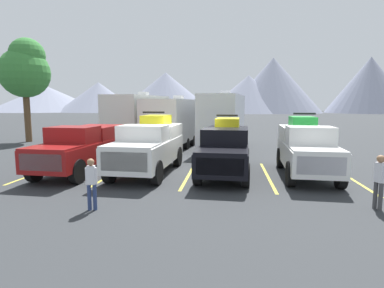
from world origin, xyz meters
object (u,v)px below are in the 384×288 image
(pickup_truck_a, at_px, (82,147))
(camper_trailer_a, at_px, (139,117))
(camper_trailer_b, at_px, (174,120))
(person_c, at_px, (379,178))
(camper_trailer_c, at_px, (223,118))
(person_a, at_px, (91,181))
(pickup_truck_d, at_px, (306,147))
(pickup_truck_c, at_px, (226,147))
(pickup_truck_b, at_px, (149,145))

(pickup_truck_a, relative_size, camper_trailer_a, 0.69)
(camper_trailer_b, relative_size, person_c, 5.28)
(camper_trailer_c, xyz_separation_m, person_a, (-3.52, -13.19, -1.20))
(person_c, bearing_deg, camper_trailer_c, 111.33)
(pickup_truck_d, xyz_separation_m, camper_trailer_b, (-7.10, 7.98, 0.70))
(pickup_truck_c, height_order, pickup_truck_d, pickup_truck_d)
(pickup_truck_c, xyz_separation_m, camper_trailer_a, (-6.48, 8.77, 0.90))
(camper_trailer_b, bearing_deg, camper_trailer_c, -1.79)
(pickup_truck_a, distance_m, camper_trailer_b, 8.84)
(pickup_truck_b, bearing_deg, person_a, -94.27)
(pickup_truck_c, height_order, camper_trailer_b, camper_trailer_b)
(pickup_truck_c, xyz_separation_m, camper_trailer_b, (-3.68, 7.98, 0.76))
(pickup_truck_c, bearing_deg, camper_trailer_b, 114.77)
(camper_trailer_a, xyz_separation_m, camper_trailer_b, (2.80, -0.79, -0.15))
(pickup_truck_b, relative_size, camper_trailer_c, 0.66)
(pickup_truck_d, bearing_deg, camper_trailer_b, 131.67)
(pickup_truck_b, relative_size, person_a, 3.65)
(camper_trailer_b, height_order, person_a, camper_trailer_b)
(person_c, bearing_deg, camper_trailer_a, 130.04)
(pickup_truck_a, height_order, pickup_truck_c, pickup_truck_c)
(pickup_truck_a, xyz_separation_m, person_c, (10.93, -3.90, -0.22))
(pickup_truck_b, height_order, camper_trailer_c, camper_trailer_c)
(camper_trailer_a, distance_m, person_a, 14.39)
(pickup_truck_b, xyz_separation_m, pickup_truck_d, (6.82, 0.21, -0.02))
(pickup_truck_c, relative_size, person_c, 3.63)
(camper_trailer_c, distance_m, person_a, 13.70)
(camper_trailer_b, xyz_separation_m, camper_trailer_c, (3.42, -0.11, 0.15))
(camper_trailer_b, bearing_deg, person_a, -90.43)
(person_a, relative_size, person_c, 0.94)
(pickup_truck_b, distance_m, camper_trailer_a, 9.52)
(person_a, distance_m, person_c, 8.33)
(pickup_truck_a, xyz_separation_m, person_a, (2.66, -4.94, -0.27))
(pickup_truck_a, bearing_deg, pickup_truck_c, 3.36)
(pickup_truck_b, relative_size, person_c, 3.44)
(pickup_truck_d, distance_m, person_a, 8.96)
(pickup_truck_a, relative_size, pickup_truck_b, 1.03)
(camper_trailer_a, height_order, camper_trailer_b, camper_trailer_a)
(pickup_truck_b, height_order, camper_trailer_b, camper_trailer_b)
(pickup_truck_c, distance_m, camper_trailer_c, 7.93)
(camper_trailer_b, xyz_separation_m, person_a, (-0.10, -13.29, -1.05))
(pickup_truck_d, relative_size, camper_trailer_c, 0.63)
(pickup_truck_b, bearing_deg, camper_trailer_b, 91.97)
(camper_trailer_b, height_order, camper_trailer_c, camper_trailer_c)
(pickup_truck_a, xyz_separation_m, camper_trailer_c, (6.18, 8.25, 0.93))
(pickup_truck_d, relative_size, person_c, 3.28)
(camper_trailer_b, bearing_deg, camper_trailer_a, 164.30)
(pickup_truck_d, bearing_deg, camper_trailer_a, 138.48)
(pickup_truck_d, bearing_deg, person_c, -76.03)
(pickup_truck_c, distance_m, person_a, 6.53)
(pickup_truck_d, relative_size, camper_trailer_b, 0.62)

